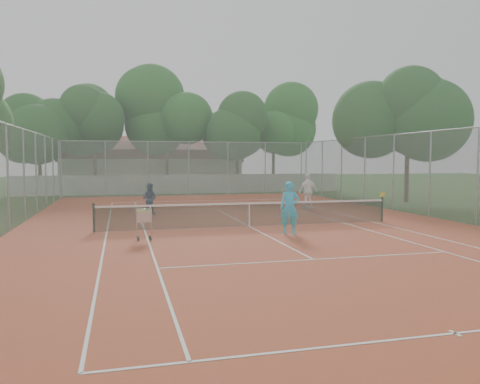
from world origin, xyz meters
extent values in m
plane|color=#17350E|center=(0.00, 0.00, 0.00)|extent=(120.00, 120.00, 0.00)
cube|color=#B33F22|center=(0.00, 0.00, 0.01)|extent=(18.00, 34.00, 0.02)
cube|color=white|center=(0.00, 0.00, 0.02)|extent=(10.98, 23.78, 0.01)
cube|color=black|center=(0.00, 0.00, 0.51)|extent=(11.88, 0.10, 0.98)
cube|color=slate|center=(0.00, 0.00, 2.00)|extent=(18.00, 34.00, 4.00)
cube|color=silver|center=(0.00, 19.00, 0.75)|extent=(26.00, 0.30, 1.50)
cube|color=beige|center=(-2.00, 29.00, 2.20)|extent=(16.40, 9.00, 4.40)
cube|color=#0D370D|center=(0.00, 22.00, 5.00)|extent=(29.00, 19.00, 10.00)
imported|color=#1CB7F0|center=(0.91, -2.15, 0.96)|extent=(0.81, 0.68, 1.89)
imported|color=#171747|center=(-3.61, 5.24, 0.77)|extent=(0.90, 0.82, 1.51)
imported|color=white|center=(4.81, 5.50, 0.99)|extent=(1.20, 0.68, 1.94)
cube|color=silver|center=(-4.23, -2.18, 0.56)|extent=(0.66, 0.66, 1.09)
camera|label=1|loc=(-4.95, -17.87, 2.70)|focal=35.00mm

